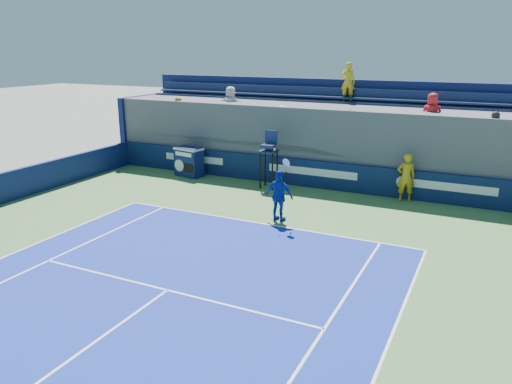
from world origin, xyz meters
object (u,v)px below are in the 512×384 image
at_px(ball_person, 406,177).
at_px(match_clock, 189,161).
at_px(umpire_chair, 269,153).
at_px(tennis_player, 279,196).

xyz_separation_m(ball_person, match_clock, (-9.86, -0.36, -0.23)).
distance_m(ball_person, match_clock, 9.87).
bearing_deg(match_clock, umpire_chair, -2.43).
distance_m(umpire_chair, tennis_player, 4.38).
distance_m(match_clock, tennis_player, 7.47).
bearing_deg(tennis_player, match_clock, 147.92).
height_order(match_clock, tennis_player, tennis_player).
bearing_deg(tennis_player, ball_person, 50.78).
height_order(match_clock, umpire_chair, umpire_chair).
distance_m(match_clock, umpire_chair, 4.29).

